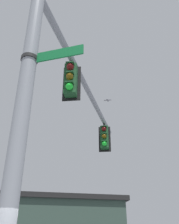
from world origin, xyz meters
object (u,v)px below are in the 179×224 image
at_px(traffic_light_nearest_pole, 71,80).
at_px(street_name_sign, 42,57).
at_px(traffic_light_mid_inner, 104,137).
at_px(bird_flying, 108,100).

height_order(traffic_light_nearest_pole, street_name_sign, traffic_light_nearest_pole).
relative_size(traffic_light_mid_inner, bird_flying, 3.32).
height_order(traffic_light_mid_inner, bird_flying, bird_flying).
bearing_deg(traffic_light_nearest_pole, street_name_sign, 87.30).
relative_size(traffic_light_nearest_pole, traffic_light_mid_inner, 1.00).
bearing_deg(traffic_light_mid_inner, street_name_sign, 83.03).
bearing_deg(street_name_sign, bird_flying, -97.65).
bearing_deg(street_name_sign, traffic_light_nearest_pole, -92.70).
xyz_separation_m(street_name_sign, bird_flying, (-1.04, -7.71, 3.54)).
distance_m(traffic_light_mid_inner, bird_flying, 2.54).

